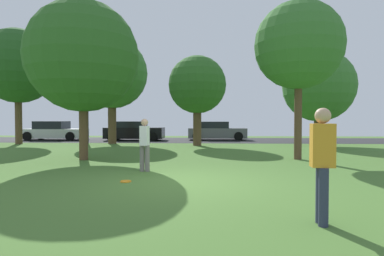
{
  "coord_description": "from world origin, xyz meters",
  "views": [
    {
      "loc": [
        0.63,
        -7.9,
        1.54
      ],
      "look_at": [
        0.0,
        4.2,
        1.22
      ],
      "focal_mm": 30.24,
      "sensor_mm": 36.0,
      "label": 1
    }
  ],
  "objects": [
    {
      "name": "person_bystander",
      "position": [
        -1.26,
        1.53,
        0.85
      ],
      "size": [
        0.3,
        0.34,
        1.56
      ],
      "rotation": [
        0.0,
        0.0,
        1.48
      ],
      "color": "slate",
      "rests_on": "ground_plane"
    },
    {
      "name": "parked_car_black",
      "position": [
        -4.86,
        15.62,
        0.65
      ],
      "size": [
        4.25,
        1.98,
        1.39
      ],
      "color": "black",
      "rests_on": "ground_plane"
    },
    {
      "name": "birch_tree_lone",
      "position": [
        4.06,
        4.71,
        4.36
      ],
      "size": [
        3.37,
        3.37,
        6.06
      ],
      "color": "brown",
      "rests_on": "ground_plane"
    },
    {
      "name": "parked_car_white",
      "position": [
        -10.97,
        15.74,
        0.64
      ],
      "size": [
        4.53,
        2.1,
        1.4
      ],
      "color": "white",
      "rests_on": "ground_plane"
    },
    {
      "name": "person_thrower",
      "position": [
        2.28,
        -3.13,
        0.95
      ],
      "size": [
        0.34,
        0.3,
        1.71
      ],
      "rotation": [
        0.0,
        0.0,
        3.07
      ],
      "color": "#2D334C",
      "rests_on": "ground_plane"
    },
    {
      "name": "frisbee_disc",
      "position": [
        -1.41,
        -0.08,
        0.01
      ],
      "size": [
        0.27,
        0.27,
        0.03
      ],
      "primitive_type": "cylinder",
      "color": "orange",
      "rests_on": "ground_plane"
    },
    {
      "name": "oak_tree_center",
      "position": [
        -11.23,
        11.65,
        4.84
      ],
      "size": [
        4.6,
        4.6,
        7.16
      ],
      "color": "brown",
      "rests_on": "ground_plane"
    },
    {
      "name": "maple_tree_near",
      "position": [
        -4.13,
        4.14,
        3.91
      ],
      "size": [
        4.2,
        4.2,
        6.02
      ],
      "color": "brown",
      "rests_on": "ground_plane"
    },
    {
      "name": "road_strip",
      "position": [
        0.0,
        16.0,
        0.0
      ],
      "size": [
        44.0,
        6.4,
        0.01
      ],
      "primitive_type": "cube",
      "color": "#28282B",
      "rests_on": "ground_plane"
    },
    {
      "name": "ground_plane",
      "position": [
        0.0,
        0.0,
        0.0
      ],
      "size": [
        44.0,
        44.0,
        0.0
      ],
      "primitive_type": "plane",
      "color": "#47702D"
    },
    {
      "name": "parked_car_grey",
      "position": [
        1.23,
        16.4,
        0.64
      ],
      "size": [
        4.29,
        1.99,
        1.38
      ],
      "color": "slate",
      "rests_on": "ground_plane"
    },
    {
      "name": "street_lamp_post",
      "position": [
        -7.06,
        12.2,
        2.25
      ],
      "size": [
        0.14,
        0.14,
        4.5
      ],
      "primitive_type": "cylinder",
      "color": "#2D2D33",
      "rests_on": "ground_plane"
    },
    {
      "name": "maple_tree_far",
      "position": [
        -0.05,
        11.07,
        3.55
      ],
      "size": [
        3.38,
        3.38,
        5.27
      ],
      "color": "brown",
      "rests_on": "ground_plane"
    },
    {
      "name": "oak_tree_right",
      "position": [
        7.09,
        11.49,
        3.49
      ],
      "size": [
        4.18,
        4.18,
        5.6
      ],
      "color": "brown",
      "rests_on": "ground_plane"
    },
    {
      "name": "oak_tree_left",
      "position": [
        -5.51,
        12.32,
        4.46
      ],
      "size": [
        4.5,
        4.5,
        6.73
      ],
      "color": "brown",
      "rests_on": "ground_plane"
    }
  ]
}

